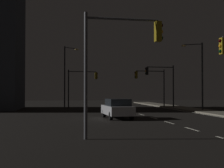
{
  "coord_description": "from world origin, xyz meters",
  "views": [
    {
      "loc": [
        -7.32,
        -4.88,
        2.16
      ],
      "look_at": [
        -1.91,
        30.81,
        2.96
      ],
      "focal_mm": 52.93,
      "sensor_mm": 36.0,
      "label": 1
    }
  ],
  "objects_px": {
    "traffic_light_mid_left": "(82,81)",
    "street_lamp_far_end": "(199,69)",
    "traffic_light_far_left": "(161,78)",
    "traffic_light_near_left": "(119,51)",
    "traffic_light_far_right": "(151,80)",
    "street_lamp_corner": "(67,71)",
    "car": "(117,108)"
  },
  "relations": [
    {
      "from": "street_lamp_far_end",
      "to": "street_lamp_corner",
      "type": "xyz_separation_m",
      "value": [
        -14.12,
        11.95,
        0.44
      ]
    },
    {
      "from": "car",
      "to": "traffic_light_mid_left",
      "type": "distance_m",
      "value": 19.53
    },
    {
      "from": "traffic_light_mid_left",
      "to": "street_lamp_far_end",
      "type": "bearing_deg",
      "value": -42.05
    },
    {
      "from": "traffic_light_far_right",
      "to": "street_lamp_far_end",
      "type": "distance_m",
      "value": 9.07
    },
    {
      "from": "car",
      "to": "street_lamp_far_end",
      "type": "height_order",
      "value": "street_lamp_far_end"
    },
    {
      "from": "traffic_light_far_right",
      "to": "street_lamp_corner",
      "type": "distance_m",
      "value": 11.65
    },
    {
      "from": "car",
      "to": "traffic_light_near_left",
      "type": "bearing_deg",
      "value": -99.14
    },
    {
      "from": "street_lamp_far_end",
      "to": "street_lamp_corner",
      "type": "relative_size",
      "value": 0.87
    },
    {
      "from": "traffic_light_mid_left",
      "to": "traffic_light_far_right",
      "type": "bearing_deg",
      "value": -15.07
    },
    {
      "from": "car",
      "to": "traffic_light_near_left",
      "type": "height_order",
      "value": "traffic_light_near_left"
    },
    {
      "from": "car",
      "to": "street_lamp_corner",
      "type": "height_order",
      "value": "street_lamp_corner"
    },
    {
      "from": "street_lamp_corner",
      "to": "traffic_light_far_left",
      "type": "bearing_deg",
      "value": -26.63
    },
    {
      "from": "traffic_light_far_left",
      "to": "street_lamp_corner",
      "type": "relative_size",
      "value": 0.63
    },
    {
      "from": "traffic_light_far_left",
      "to": "street_lamp_corner",
      "type": "distance_m",
      "value": 13.17
    },
    {
      "from": "street_lamp_corner",
      "to": "traffic_light_far_right",
      "type": "bearing_deg",
      "value": -17.39
    },
    {
      "from": "street_lamp_far_end",
      "to": "street_lamp_corner",
      "type": "bearing_deg",
      "value": 139.76
    },
    {
      "from": "traffic_light_near_left",
      "to": "traffic_light_far_right",
      "type": "relative_size",
      "value": 1.16
    },
    {
      "from": "traffic_light_near_left",
      "to": "traffic_light_far_right",
      "type": "distance_m",
      "value": 29.11
    },
    {
      "from": "street_lamp_far_end",
      "to": "street_lamp_corner",
      "type": "height_order",
      "value": "street_lamp_corner"
    },
    {
      "from": "traffic_light_near_left",
      "to": "traffic_light_far_right",
      "type": "xyz_separation_m",
      "value": [
        9.1,
        27.65,
        -0.37
      ]
    },
    {
      "from": "car",
      "to": "traffic_light_mid_left",
      "type": "xyz_separation_m",
      "value": [
        -1.68,
        19.26,
        2.79
      ]
    },
    {
      "from": "traffic_light_near_left",
      "to": "street_lamp_far_end",
      "type": "distance_m",
      "value": 22.71
    },
    {
      "from": "street_lamp_far_end",
      "to": "traffic_light_near_left",
      "type": "bearing_deg",
      "value": -122.42
    },
    {
      "from": "car",
      "to": "street_lamp_far_end",
      "type": "relative_size",
      "value": 0.61
    },
    {
      "from": "traffic_light_far_left",
      "to": "street_lamp_far_end",
      "type": "relative_size",
      "value": 0.73
    },
    {
      "from": "traffic_light_far_left",
      "to": "street_lamp_corner",
      "type": "height_order",
      "value": "street_lamp_corner"
    },
    {
      "from": "traffic_light_mid_left",
      "to": "street_lamp_far_end",
      "type": "height_order",
      "value": "street_lamp_far_end"
    },
    {
      "from": "car",
      "to": "street_lamp_corner",
      "type": "bearing_deg",
      "value": 100.31
    },
    {
      "from": "traffic_light_mid_left",
      "to": "street_lamp_corner",
      "type": "height_order",
      "value": "street_lamp_corner"
    },
    {
      "from": "street_lamp_corner",
      "to": "traffic_light_mid_left",
      "type": "bearing_deg",
      "value": -27.03
    },
    {
      "from": "car",
      "to": "traffic_light_far_left",
      "type": "bearing_deg",
      "value": 60.84
    },
    {
      "from": "traffic_light_mid_left",
      "to": "traffic_light_far_left",
      "type": "bearing_deg",
      "value": -26.55
    }
  ]
}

